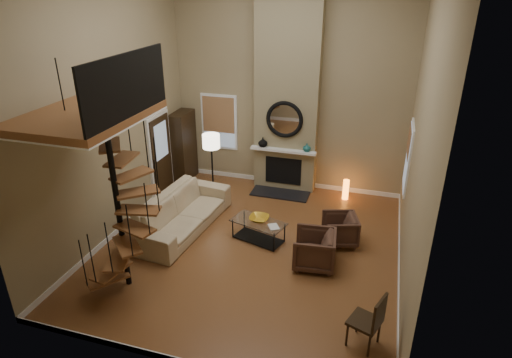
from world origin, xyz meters
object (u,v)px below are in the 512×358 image
(sofa, at_px, (182,212))
(coffee_table, at_px, (258,228))
(side_chair, at_px, (371,320))
(armchair_far, at_px, (318,250))
(floor_lamp, at_px, (211,146))
(armchair_near, at_px, (343,229))
(accent_lamp, at_px, (346,190))
(hutch, at_px, (184,147))

(sofa, bearing_deg, coffee_table, -84.51)
(sofa, distance_m, side_chair, 4.88)
(armchair_far, height_order, floor_lamp, floor_lamp)
(armchair_far, relative_size, side_chair, 0.84)
(armchair_near, xyz_separation_m, side_chair, (0.72, -2.77, 0.17))
(sofa, relative_size, side_chair, 2.91)
(armchair_far, height_order, coffee_table, armchair_far)
(armchair_far, bearing_deg, sofa, -105.66)
(armchair_near, distance_m, armchair_far, 0.99)
(sofa, height_order, accent_lamp, sofa)
(accent_lamp, xyz_separation_m, side_chair, (0.89, -4.90, 0.28))
(armchair_far, relative_size, accent_lamp, 1.48)
(armchair_near, xyz_separation_m, coffee_table, (-1.74, -0.37, -0.07))
(floor_lamp, relative_size, side_chair, 1.81)
(armchair_near, xyz_separation_m, accent_lamp, (-0.17, 2.12, -0.10))
(armchair_far, bearing_deg, accent_lamp, 170.30)
(armchair_near, bearing_deg, side_chair, -2.85)
(accent_lamp, bearing_deg, armchair_near, -85.45)
(floor_lamp, relative_size, accent_lamp, 3.21)
(coffee_table, height_order, side_chair, side_chair)
(hutch, bearing_deg, sofa, -66.30)
(armchair_near, relative_size, accent_lamp, 1.29)
(armchair_near, bearing_deg, hutch, -131.72)
(sofa, bearing_deg, armchair_far, -94.40)
(accent_lamp, bearing_deg, armchair_far, -93.79)
(sofa, height_order, armchair_far, sofa)
(armchair_near, relative_size, floor_lamp, 0.40)
(coffee_table, xyz_separation_m, side_chair, (2.46, -2.40, 0.24))
(armchair_near, height_order, floor_lamp, floor_lamp)
(armchair_far, xyz_separation_m, accent_lamp, (0.20, 3.04, -0.10))
(hutch, relative_size, side_chair, 2.01)
(accent_lamp, bearing_deg, coffee_table, -122.25)
(hutch, height_order, sofa, hutch)
(coffee_table, distance_m, floor_lamp, 2.54)
(hutch, xyz_separation_m, side_chair, (5.34, -4.86, -0.42))
(armchair_far, xyz_separation_m, side_chair, (1.09, -1.85, 0.17))
(hutch, relative_size, sofa, 0.69)
(floor_lamp, height_order, side_chair, floor_lamp)
(floor_lamp, bearing_deg, sofa, -94.67)
(side_chair, bearing_deg, floor_lamp, 136.22)
(side_chair, bearing_deg, sofa, 150.61)
(armchair_near, xyz_separation_m, floor_lamp, (-3.41, 1.18, 1.06))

